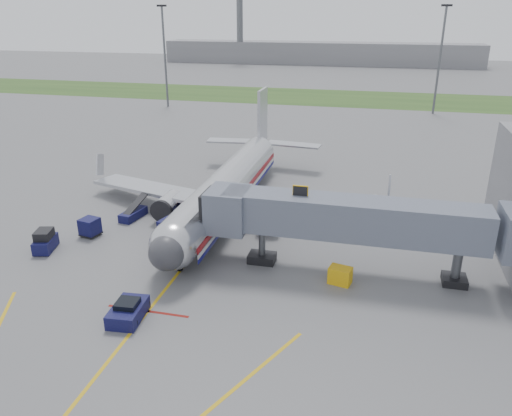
% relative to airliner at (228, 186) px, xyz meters
% --- Properties ---
extents(ground, '(400.00, 400.00, 0.00)m').
position_rel_airliner_xyz_m(ground, '(-0.00, -15.25, -2.65)').
color(ground, '#565659').
rests_on(ground, ground).
extents(grass_strip, '(300.00, 25.00, 0.01)m').
position_rel_airliner_xyz_m(grass_strip, '(-0.00, 74.75, -2.64)').
color(grass_strip, '#2D4C1E').
rests_on(grass_strip, ground).
extents(apron_markings, '(21.52, 50.00, 0.01)m').
position_rel_airliner_xyz_m(apron_markings, '(-0.00, -22.65, -2.64)').
color(apron_markings, gold).
rests_on(apron_markings, ground).
extents(airliner, '(32.10, 35.67, 10.25)m').
position_rel_airliner_xyz_m(airliner, '(0.00, 0.00, 0.00)').
color(airliner, silver).
rests_on(airliner, ground).
extents(jet_bridge, '(25.30, 4.00, 6.90)m').
position_rel_airliner_xyz_m(jet_bridge, '(12.86, -10.25, 1.82)').
color(jet_bridge, slate).
rests_on(jet_bridge, ground).
extents(light_mast_left, '(2.00, 0.44, 20.40)m').
position_rel_airliner_xyz_m(light_mast_left, '(-30.00, 54.75, 8.13)').
color(light_mast_left, '#595B60').
rests_on(light_mast_left, ground).
extents(light_mast_right, '(2.00, 0.44, 20.40)m').
position_rel_airliner_xyz_m(light_mast_right, '(25.00, 59.75, 8.13)').
color(light_mast_right, '#595B60').
rests_on(light_mast_right, ground).
extents(distant_terminal, '(120.00, 14.00, 8.00)m').
position_rel_airliner_xyz_m(distant_terminal, '(-10.00, 154.75, 1.35)').
color(distant_terminal, slate).
rests_on(distant_terminal, ground).
extents(control_tower, '(4.00, 4.00, 30.00)m').
position_rel_airliner_xyz_m(control_tower, '(-40.00, 149.75, 14.68)').
color(control_tower, '#595B60').
rests_on(control_tower, ground).
extents(pushback_tug, '(2.23, 3.36, 1.34)m').
position_rel_airliner_xyz_m(pushback_tug, '(-0.90, -20.34, -2.09)').
color(pushback_tug, black).
rests_on(pushback_tug, ground).
extents(baggage_tug, '(2.02, 2.93, 1.87)m').
position_rel_airliner_xyz_m(baggage_tug, '(-12.66, -12.60, -1.82)').
color(baggage_tug, black).
rests_on(baggage_tug, ground).
extents(baggage_cart_a, '(1.84, 1.84, 1.68)m').
position_rel_airliner_xyz_m(baggage_cart_a, '(-10.51, -9.00, -1.79)').
color(baggage_cart_a, black).
rests_on(baggage_cart_a, ground).
extents(baggage_cart_b, '(1.95, 1.95, 1.70)m').
position_rel_airliner_xyz_m(baggage_cart_b, '(-3.13, -2.04, -1.78)').
color(baggage_cart_b, black).
rests_on(baggage_cart_b, ground).
extents(baggage_cart_c, '(2.08, 2.08, 1.86)m').
position_rel_airliner_xyz_m(baggage_cart_c, '(-3.05, -7.99, -1.70)').
color(baggage_cart_c, black).
rests_on(baggage_cart_c, ground).
extents(belt_loader, '(1.75, 4.04, 1.92)m').
position_rel_airliner_xyz_m(belt_loader, '(-8.59, -4.22, -2.17)').
color(belt_loader, black).
rests_on(belt_loader, ground).
extents(ground_power_cart, '(1.87, 1.46, 1.33)m').
position_rel_airliner_xyz_m(ground_power_cart, '(12.54, -12.25, -1.99)').
color(ground_power_cart, '#DEA50D').
rests_on(ground_power_cart, ground).
extents(ramp_worker, '(0.71, 0.67, 1.63)m').
position_rel_airliner_xyz_m(ramp_worker, '(-3.57, -1.86, -1.83)').
color(ramp_worker, '#BAE61B').
rests_on(ramp_worker, ground).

